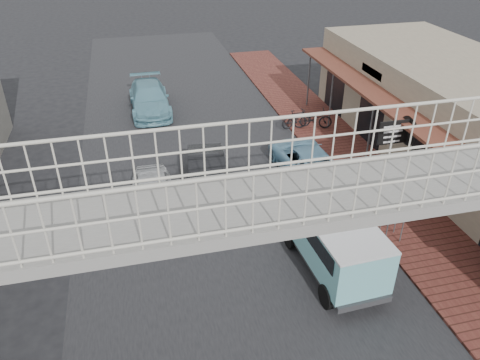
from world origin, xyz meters
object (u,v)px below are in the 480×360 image
angkot_far (149,98)px  motorcycle_far (297,119)px  motorcycle_near (313,119)px  angkot_van (336,238)px  street_clock (402,176)px  white_hatchback (154,196)px  arrow_sign (412,131)px  dark_sedan (207,173)px  angkot_curb (306,159)px

angkot_far → motorcycle_far: 8.02m
motorcycle_near → motorcycle_far: bearing=88.8°
angkot_van → street_clock: size_ratio=1.42×
angkot_van → motorcycle_far: (2.43, 10.05, -0.67)m
white_hatchback → arrow_sign: arrow_sign is taller
motorcycle_near → street_clock: (-0.71, -8.88, 1.88)m
motorcycle_near → dark_sedan: bearing=138.8°
arrow_sign → angkot_curb: bearing=144.2°
white_hatchback → street_clock: (7.51, -3.63, 1.83)m
angkot_far → street_clock: 15.05m
dark_sedan → angkot_van: 6.38m
dark_sedan → motorcycle_near: dark_sedan is taller
white_hatchback → street_clock: size_ratio=1.33×
arrow_sign → angkot_far: bearing=130.0°
motorcycle_far → street_clock: size_ratio=0.55×
angkot_van → dark_sedan: bearing=114.2°
dark_sedan → arrow_sign: 7.85m
motorcycle_far → motorcycle_near: bearing=-110.7°
angkot_curb → dark_sedan: bearing=-0.4°
angkot_far → arrow_sign: size_ratio=1.61×
dark_sedan → angkot_van: bearing=-56.0°
street_clock → white_hatchback: bearing=162.2°
arrow_sign → motorcycle_near: bearing=101.6°
dark_sedan → motorcycle_near: bearing=41.8°
angkot_curb → arrow_sign: (3.14, -2.26, 1.96)m
dark_sedan → angkot_curb: 4.21m
dark_sedan → angkot_van: angkot_van is taller
angkot_van → street_clock: bearing=18.4°
motorcycle_near → white_hatchback: bearing=136.9°
street_clock → dark_sedan: bearing=146.6°
angkot_far → dark_sedan: bearing=-80.0°
angkot_curb → arrow_sign: arrow_sign is taller
angkot_curb → street_clock: 5.41m
angkot_curb → angkot_far: 10.10m
motorcycle_near → street_clock: size_ratio=0.66×
dark_sedan → angkot_van: (2.87, -5.67, 0.57)m
street_clock → arrow_sign: (1.99, 2.70, 0.10)m
motorcycle_near → angkot_van: bearing=176.3°
white_hatchback → arrow_sign: (9.50, -0.93, 1.93)m
angkot_curb → motorcycle_near: (1.86, 3.93, -0.02)m
motorcycle_far → angkot_van: bearing=161.2°
street_clock → motorcycle_near: bearing=93.4°
motorcycle_far → arrow_sign: 7.01m
white_hatchback → angkot_far: angkot_far is taller
motorcycle_near → street_clock: 9.11m
white_hatchback → angkot_curb: 6.49m
angkot_far → angkot_van: size_ratio=1.21×
white_hatchback → dark_sedan: 2.41m
angkot_far → motorcycle_far: (6.86, -4.15, -0.14)m
motorcycle_far → street_clock: bearing=175.1°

